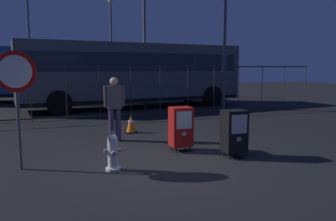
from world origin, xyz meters
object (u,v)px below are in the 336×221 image
at_px(newspaper_box_primary, 234,131).
at_px(fire_hydrant, 113,152).
at_px(street_light_near_right, 144,5).
at_px(street_light_far_left, 29,29).
at_px(traffic_cone, 131,124).
at_px(bus_near, 134,72).
at_px(street_light_far_right, 111,40).
at_px(newspaper_box_secondary, 181,127).
at_px(stop_sign, 16,85).
at_px(pedestrian, 114,105).
at_px(bus_far, 52,71).
at_px(street_light_near_left, 225,21).

bearing_deg(newspaper_box_primary, fire_hydrant, -178.61).
distance_m(street_light_near_right, street_light_far_left, 8.95).
relative_size(traffic_cone, bus_near, 0.05).
distance_m(bus_near, street_light_far_right, 6.81).
height_order(newspaper_box_secondary, street_light_far_left, street_light_far_left).
relative_size(fire_hydrant, stop_sign, 0.33).
bearing_deg(newspaper_box_secondary, street_light_far_right, 85.94).
height_order(stop_sign, street_light_near_right, street_light_near_right).
bearing_deg(street_light_far_right, fire_hydrant, -99.95).
bearing_deg(fire_hydrant, pedestrian, 78.69).
bearing_deg(street_light_near_right, newspaper_box_secondary, -99.72).
height_order(stop_sign, bus_near, bus_near).
distance_m(pedestrian, traffic_cone, 1.31).
bearing_deg(street_light_far_left, street_light_far_right, -1.54).
height_order(pedestrian, bus_near, bus_near).
bearing_deg(newspaper_box_secondary, stop_sign, -174.65).
bearing_deg(bus_near, newspaper_box_secondary, -103.45).
bearing_deg(street_light_far_right, newspaper_box_primary, -90.68).
bearing_deg(traffic_cone, newspaper_box_primary, -66.34).
height_order(bus_far, street_light_near_right, street_light_near_right).
distance_m(bus_far, street_light_far_right, 4.65).
xyz_separation_m(newspaper_box_secondary, street_light_far_right, (1.07, 15.11, 3.14)).
distance_m(fire_hydrant, newspaper_box_secondary, 1.99).
xyz_separation_m(fire_hydrant, stop_sign, (-1.64, 0.62, 1.25)).
height_order(stop_sign, traffic_cone, stop_sign).
height_order(street_light_near_left, street_light_far_right, street_light_near_left).
relative_size(newspaper_box_secondary, street_light_near_right, 0.12).
xyz_separation_m(newspaper_box_primary, pedestrian, (-2.12, 2.46, 0.38)).
distance_m(fire_hydrant, newspaper_box_primary, 2.63).
xyz_separation_m(street_light_near_right, street_light_far_right, (-0.31, 7.06, -1.03)).
distance_m(newspaper_box_secondary, street_light_far_right, 15.47).
height_order(bus_near, bus_far, same).
bearing_deg(stop_sign, street_light_near_left, 40.07).
distance_m(bus_far, street_light_far_left, 3.43).
xyz_separation_m(fire_hydrant, street_light_near_left, (6.41, 7.40, 3.62)).
distance_m(newspaper_box_secondary, bus_far, 13.58).
bearing_deg(stop_sign, traffic_cone, 45.25).
bearing_deg(street_light_near_left, newspaper_box_secondary, -125.89).
bearing_deg(traffic_cone, newspaper_box_secondary, -76.58).
bearing_deg(fire_hydrant, street_light_far_left, 97.66).
bearing_deg(street_light_near_left, street_light_near_right, 154.17).
height_order(fire_hydrant, newspaper_box_secondary, newspaper_box_secondary).
xyz_separation_m(stop_sign, street_light_far_left, (-0.54, 15.56, 2.62)).
bearing_deg(newspaper_box_secondary, newspaper_box_primary, -44.80).
height_order(street_light_near_right, street_light_far_right, street_light_near_right).
xyz_separation_m(bus_far, street_light_far_left, (-1.23, 1.98, 2.51)).
relative_size(newspaper_box_primary, street_light_far_right, 0.16).
xyz_separation_m(pedestrian, bus_near, (2.24, 7.01, 0.76)).
bearing_deg(stop_sign, pedestrian, 41.57).
xyz_separation_m(fire_hydrant, street_light_far_right, (2.81, 16.05, 3.36)).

